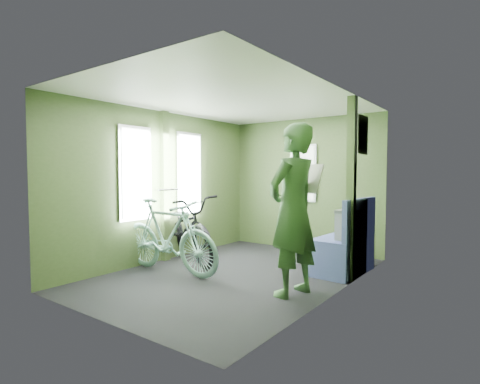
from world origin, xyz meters
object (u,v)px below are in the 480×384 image
Objects in this scene: bicycle_black at (186,261)px; bench_seat at (344,251)px; passenger at (293,210)px; bicycle_mint at (168,274)px; waste_box at (349,243)px.

bench_seat is (2.22, 0.76, 0.30)m from bicycle_black.
bicycle_black is 1.89× the size of bench_seat.
bicycle_black is at bearing -91.90° from passenger.
bicycle_mint is at bearing -129.72° from bicycle_black.
bench_seat reaches higher than bicycle_black.
bicycle_mint is 1.67× the size of bench_seat.
waste_box is (2.34, 0.64, 0.44)m from bicycle_black.
bicycle_mint is (0.32, -0.68, 0.00)m from bicycle_black.
bicycle_black and bicycle_mint have the same top height.
bicycle_black is at bearing -164.72° from waste_box.
waste_box is at bearing -49.83° from bicycle_black.
bicycle_mint is at bearing -72.32° from passenger.
passenger is at bearing -92.66° from bench_seat.
bench_seat is at bearing -46.32° from bicycle_black.
passenger reaches higher than bicycle_black.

